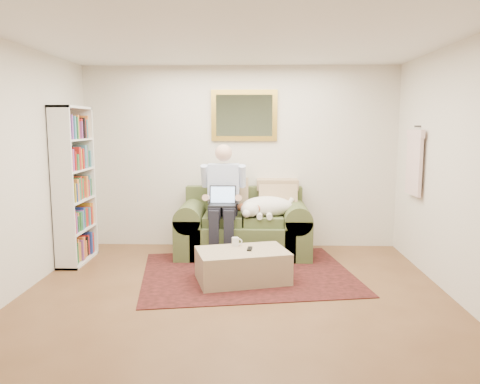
{
  "coord_description": "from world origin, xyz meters",
  "views": [
    {
      "loc": [
        0.2,
        -4.26,
        1.77
      ],
      "look_at": [
        0.03,
        1.43,
        0.95
      ],
      "focal_mm": 35.0,
      "sensor_mm": 36.0,
      "label": 1
    }
  ],
  "objects_px": {
    "sofa": "(243,232)",
    "sleeping_dog": "(267,206)",
    "seated_man": "(223,202)",
    "bookshelf": "(74,185)",
    "coffee_mug": "(235,242)",
    "ottoman": "(242,266)",
    "laptop": "(223,200)"
  },
  "relations": [
    {
      "from": "sofa",
      "to": "coffee_mug",
      "type": "xyz_separation_m",
      "value": [
        -0.07,
        -0.95,
        0.1
      ]
    },
    {
      "from": "seated_man",
      "to": "laptop",
      "type": "bearing_deg",
      "value": -90.0
    },
    {
      "from": "coffee_mug",
      "to": "bookshelf",
      "type": "relative_size",
      "value": 0.05
    },
    {
      "from": "sofa",
      "to": "ottoman",
      "type": "bearing_deg",
      "value": -89.31
    },
    {
      "from": "sleeping_dog",
      "to": "coffee_mug",
      "type": "xyz_separation_m",
      "value": [
        -0.4,
        -0.86,
        -0.27
      ]
    },
    {
      "from": "seated_man",
      "to": "bookshelf",
      "type": "xyz_separation_m",
      "value": [
        -1.89,
        -0.25,
        0.25
      ]
    },
    {
      "from": "laptop",
      "to": "bookshelf",
      "type": "height_order",
      "value": "bookshelf"
    },
    {
      "from": "sleeping_dog",
      "to": "bookshelf",
      "type": "xyz_separation_m",
      "value": [
        -2.48,
        -0.32,
        0.31
      ]
    },
    {
      "from": "sofa",
      "to": "coffee_mug",
      "type": "distance_m",
      "value": 0.96
    },
    {
      "from": "sofa",
      "to": "laptop",
      "type": "distance_m",
      "value": 0.6
    },
    {
      "from": "sofa",
      "to": "seated_man",
      "type": "bearing_deg",
      "value": -148.55
    },
    {
      "from": "laptop",
      "to": "ottoman",
      "type": "distance_m",
      "value": 1.12
    },
    {
      "from": "seated_man",
      "to": "coffee_mug",
      "type": "relative_size",
      "value": 15.09
    },
    {
      "from": "seated_man",
      "to": "bookshelf",
      "type": "relative_size",
      "value": 0.75
    },
    {
      "from": "ottoman",
      "to": "bookshelf",
      "type": "distance_m",
      "value": 2.43
    },
    {
      "from": "sofa",
      "to": "laptop",
      "type": "bearing_deg",
      "value": -138.98
    },
    {
      "from": "seated_man",
      "to": "coffee_mug",
      "type": "height_order",
      "value": "seated_man"
    },
    {
      "from": "laptop",
      "to": "coffee_mug",
      "type": "relative_size",
      "value": 3.48
    },
    {
      "from": "sleeping_dog",
      "to": "coffee_mug",
      "type": "relative_size",
      "value": 7.39
    },
    {
      "from": "laptop",
      "to": "ottoman",
      "type": "bearing_deg",
      "value": -72.58
    },
    {
      "from": "sofa",
      "to": "sleeping_dog",
      "type": "bearing_deg",
      "value": -15.74
    },
    {
      "from": "ottoman",
      "to": "coffee_mug",
      "type": "distance_m",
      "value": 0.31
    },
    {
      "from": "ottoman",
      "to": "coffee_mug",
      "type": "bearing_deg",
      "value": 114.83
    },
    {
      "from": "sleeping_dog",
      "to": "ottoman",
      "type": "bearing_deg",
      "value": -106.43
    },
    {
      "from": "sofa",
      "to": "coffee_mug",
      "type": "bearing_deg",
      "value": -94.44
    },
    {
      "from": "sleeping_dog",
      "to": "ottoman",
      "type": "height_order",
      "value": "sleeping_dog"
    },
    {
      "from": "sleeping_dog",
      "to": "coffee_mug",
      "type": "height_order",
      "value": "sleeping_dog"
    },
    {
      "from": "sofa",
      "to": "laptop",
      "type": "relative_size",
      "value": 5.15
    },
    {
      "from": "sofa",
      "to": "sleeping_dog",
      "type": "relative_size",
      "value": 2.43
    },
    {
      "from": "seated_man",
      "to": "ottoman",
      "type": "distance_m",
      "value": 1.16
    },
    {
      "from": "sofa",
      "to": "sleeping_dog",
      "type": "xyz_separation_m",
      "value": [
        0.32,
        -0.09,
        0.38
      ]
    },
    {
      "from": "bookshelf",
      "to": "laptop",
      "type": "bearing_deg",
      "value": 5.41
    }
  ]
}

